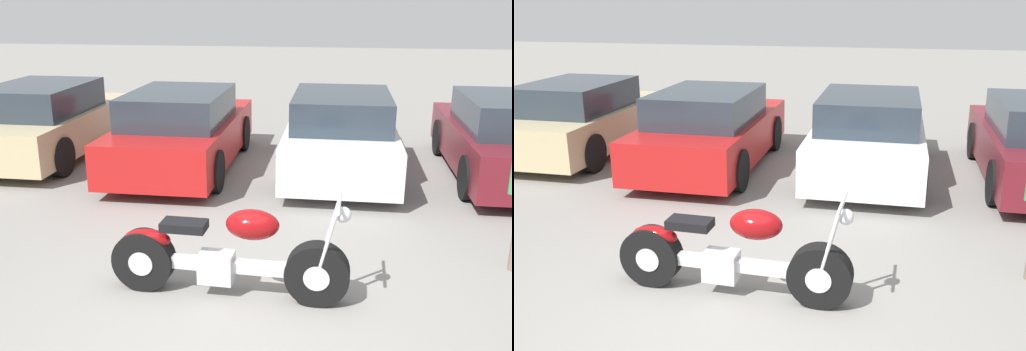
# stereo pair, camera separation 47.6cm
# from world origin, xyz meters

# --- Properties ---
(ground_plane) EXTENTS (60.00, 60.00, 0.00)m
(ground_plane) POSITION_xyz_m (0.00, 0.00, 0.00)
(ground_plane) COLOR gray
(motorcycle) EXTENTS (2.37, 0.62, 1.07)m
(motorcycle) POSITION_xyz_m (-0.15, 0.47, 0.42)
(motorcycle) COLOR black
(motorcycle) RESTS_ON ground_plane
(parked_car_champagne) EXTENTS (1.82, 4.09, 1.36)m
(parked_car_champagne) POSITION_xyz_m (-4.41, 5.16, 0.65)
(parked_car_champagne) COLOR #C6B284
(parked_car_champagne) RESTS_ON ground_plane
(parked_car_red) EXTENTS (1.82, 4.09, 1.36)m
(parked_car_red) POSITION_xyz_m (-1.74, 4.73, 0.65)
(parked_car_red) COLOR red
(parked_car_red) RESTS_ON ground_plane
(parked_car_white) EXTENTS (1.82, 4.09, 1.36)m
(parked_car_white) POSITION_xyz_m (0.94, 4.89, 0.65)
(parked_car_white) COLOR white
(parked_car_white) RESTS_ON ground_plane
(parked_car_maroon) EXTENTS (1.82, 4.09, 1.36)m
(parked_car_maroon) POSITION_xyz_m (3.61, 4.94, 0.65)
(parked_car_maroon) COLOR maroon
(parked_car_maroon) RESTS_ON ground_plane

